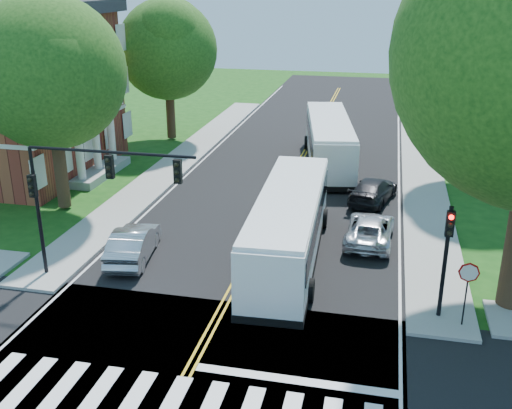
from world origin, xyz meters
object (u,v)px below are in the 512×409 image
(bus_lead, at_px, (289,225))
(hatchback, at_px, (133,243))
(signal_nw, at_px, (86,184))
(signal_ne, at_px, (447,248))
(suv, at_px, (370,229))
(bus_follow, at_px, (329,141))
(dark_sedan, at_px, (373,190))

(bus_lead, relative_size, hatchback, 2.70)
(signal_nw, height_order, signal_ne, signal_nw)
(hatchback, relative_size, suv, 0.97)
(hatchback, bearing_deg, bus_follow, -121.99)
(signal_nw, xyz_separation_m, dark_sedan, (11.13, 12.42, -3.68))
(signal_nw, xyz_separation_m, suv, (11.19, 6.66, -3.71))
(signal_nw, distance_m, suv, 13.54)
(hatchback, bearing_deg, suv, -166.91)
(signal_ne, xyz_separation_m, bus_lead, (-6.43, 3.93, -1.28))
(bus_follow, xyz_separation_m, dark_sedan, (3.28, -6.78, -1.01))
(dark_sedan, bearing_deg, bus_follow, -50.35)
(bus_lead, xyz_separation_m, bus_follow, (0.22, 15.27, 0.02))
(suv, distance_m, dark_sedan, 5.77)
(signal_nw, distance_m, bus_follow, 20.92)
(bus_follow, bearing_deg, signal_ne, 98.24)
(signal_nw, xyz_separation_m, bus_lead, (7.63, 3.94, -2.69))
(hatchback, bearing_deg, signal_ne, 160.80)
(signal_nw, distance_m, signal_ne, 14.13)
(signal_ne, bearing_deg, bus_follow, 107.91)
(signal_nw, bearing_deg, hatchback, 73.40)
(signal_nw, distance_m, dark_sedan, 17.08)
(bus_lead, distance_m, suv, 4.59)
(bus_follow, xyz_separation_m, hatchback, (-7.13, -16.80, -0.94))
(signal_nw, bearing_deg, bus_follow, 67.77)
(signal_nw, relative_size, bus_lead, 0.58)
(bus_follow, bearing_deg, bus_lead, 79.50)
(hatchback, distance_m, suv, 11.30)
(bus_lead, height_order, dark_sedan, bus_lead)
(bus_lead, bearing_deg, dark_sedan, -114.71)
(signal_nw, bearing_deg, signal_ne, 0.05)
(signal_ne, bearing_deg, signal_nw, -179.95)
(bus_lead, distance_m, dark_sedan, 9.23)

